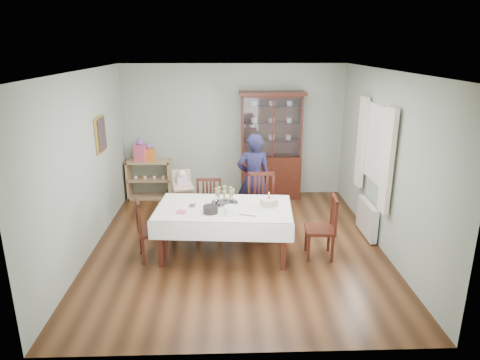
{
  "coord_description": "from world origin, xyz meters",
  "views": [
    {
      "loc": [
        -0.16,
        -6.18,
        3.06
      ],
      "look_at": [
        0.05,
        0.2,
        1.03
      ],
      "focal_mm": 32.0,
      "sensor_mm": 36.0,
      "label": 1
    }
  ],
  "objects_px": {
    "dining_table": "(224,230)",
    "china_cabinet": "(271,144)",
    "woman": "(254,179)",
    "champagne_tray": "(225,199)",
    "chair_end_left": "(152,240)",
    "birthday_cake": "(269,202)",
    "gift_bag_pink": "(141,151)",
    "chair_end_right": "(320,239)",
    "chair_far_left": "(209,220)",
    "chair_far_right": "(262,218)",
    "high_chair": "(183,203)",
    "sideboard": "(149,179)",
    "gift_bag_orange": "(150,153)"
  },
  "relations": [
    {
      "from": "champagne_tray",
      "to": "gift_bag_pink",
      "type": "height_order",
      "value": "gift_bag_pink"
    },
    {
      "from": "woman",
      "to": "chair_end_right",
      "type": "bearing_deg",
      "value": 120.8
    },
    {
      "from": "woman",
      "to": "champagne_tray",
      "type": "bearing_deg",
      "value": 61.92
    },
    {
      "from": "sideboard",
      "to": "chair_far_left",
      "type": "height_order",
      "value": "chair_far_left"
    },
    {
      "from": "birthday_cake",
      "to": "chair_far_right",
      "type": "bearing_deg",
      "value": 94.85
    },
    {
      "from": "sideboard",
      "to": "chair_end_right",
      "type": "xyz_separation_m",
      "value": [
        2.98,
        -2.69,
        -0.12
      ]
    },
    {
      "from": "chair_far_left",
      "to": "birthday_cake",
      "type": "distance_m",
      "value": 1.23
    },
    {
      "from": "chair_far_left",
      "to": "chair_end_right",
      "type": "distance_m",
      "value": 1.86
    },
    {
      "from": "birthday_cake",
      "to": "gift_bag_pink",
      "type": "distance_m",
      "value": 3.44
    },
    {
      "from": "chair_far_right",
      "to": "gift_bag_pink",
      "type": "bearing_deg",
      "value": 140.75
    },
    {
      "from": "chair_end_right",
      "to": "high_chair",
      "type": "xyz_separation_m",
      "value": [
        -2.16,
        1.31,
        0.11
      ]
    },
    {
      "from": "chair_far_right",
      "to": "dining_table",
      "type": "bearing_deg",
      "value": -133.9
    },
    {
      "from": "gift_bag_orange",
      "to": "sideboard",
      "type": "bearing_deg",
      "value": 153.94
    },
    {
      "from": "sideboard",
      "to": "champagne_tray",
      "type": "relative_size",
      "value": 2.23
    },
    {
      "from": "china_cabinet",
      "to": "chair_end_right",
      "type": "height_order",
      "value": "china_cabinet"
    },
    {
      "from": "chair_far_right",
      "to": "gift_bag_pink",
      "type": "distance_m",
      "value": 3.06
    },
    {
      "from": "high_chair",
      "to": "chair_far_left",
      "type": "bearing_deg",
      "value": -61.39
    },
    {
      "from": "chair_far_left",
      "to": "sideboard",
      "type": "bearing_deg",
      "value": 125.55
    },
    {
      "from": "chair_end_right",
      "to": "woman",
      "type": "relative_size",
      "value": 0.58
    },
    {
      "from": "china_cabinet",
      "to": "chair_end_left",
      "type": "bearing_deg",
      "value": -127.55
    },
    {
      "from": "chair_end_left",
      "to": "champagne_tray",
      "type": "relative_size",
      "value": 2.33
    },
    {
      "from": "chair_far_left",
      "to": "gift_bag_orange",
      "type": "bearing_deg",
      "value": 124.97
    },
    {
      "from": "chair_end_left",
      "to": "birthday_cake",
      "type": "height_order",
      "value": "birthday_cake"
    },
    {
      "from": "chair_far_right",
      "to": "birthday_cake",
      "type": "distance_m",
      "value": 0.79
    },
    {
      "from": "chair_far_right",
      "to": "gift_bag_orange",
      "type": "xyz_separation_m",
      "value": [
        -2.12,
        1.9,
        0.65
      ]
    },
    {
      "from": "chair_far_left",
      "to": "woman",
      "type": "bearing_deg",
      "value": 38.04
    },
    {
      "from": "china_cabinet",
      "to": "chair_far_left",
      "type": "height_order",
      "value": "china_cabinet"
    },
    {
      "from": "champagne_tray",
      "to": "birthday_cake",
      "type": "height_order",
      "value": "champagne_tray"
    },
    {
      "from": "chair_end_left",
      "to": "chair_end_right",
      "type": "bearing_deg",
      "value": -107.7
    },
    {
      "from": "chair_end_right",
      "to": "woman",
      "type": "xyz_separation_m",
      "value": [
        -0.92,
        1.36,
        0.53
      ]
    },
    {
      "from": "sideboard",
      "to": "champagne_tray",
      "type": "height_order",
      "value": "champagne_tray"
    },
    {
      "from": "chair_far_right",
      "to": "chair_end_left",
      "type": "height_order",
      "value": "chair_far_right"
    },
    {
      "from": "birthday_cake",
      "to": "gift_bag_pink",
      "type": "relative_size",
      "value": 0.67
    },
    {
      "from": "chair_far_right",
      "to": "high_chair",
      "type": "bearing_deg",
      "value": 158.33
    },
    {
      "from": "chair_far_left",
      "to": "champagne_tray",
      "type": "distance_m",
      "value": 0.8
    },
    {
      "from": "birthday_cake",
      "to": "woman",
      "type": "bearing_deg",
      "value": 97.13
    },
    {
      "from": "chair_far_left",
      "to": "gift_bag_pink",
      "type": "distance_m",
      "value": 2.47
    },
    {
      "from": "chair_end_left",
      "to": "gift_bag_pink",
      "type": "bearing_deg",
      "value": -3.71
    },
    {
      "from": "chair_far_right",
      "to": "champagne_tray",
      "type": "relative_size",
      "value": 2.57
    },
    {
      "from": "chair_end_left",
      "to": "high_chair",
      "type": "height_order",
      "value": "high_chair"
    },
    {
      "from": "chair_far_left",
      "to": "gift_bag_pink",
      "type": "xyz_separation_m",
      "value": [
        -1.43,
        1.88,
        0.72
      ]
    },
    {
      "from": "chair_far_left",
      "to": "gift_bag_pink",
      "type": "bearing_deg",
      "value": 128.57
    },
    {
      "from": "china_cabinet",
      "to": "chair_far_left",
      "type": "bearing_deg",
      "value": -122.73
    },
    {
      "from": "dining_table",
      "to": "sideboard",
      "type": "relative_size",
      "value": 2.32
    },
    {
      "from": "dining_table",
      "to": "china_cabinet",
      "type": "xyz_separation_m",
      "value": [
        0.95,
        2.53,
        0.74
      ]
    },
    {
      "from": "china_cabinet",
      "to": "sideboard",
      "type": "distance_m",
      "value": 2.6
    },
    {
      "from": "sideboard",
      "to": "chair_far_right",
      "type": "height_order",
      "value": "chair_far_right"
    },
    {
      "from": "china_cabinet",
      "to": "high_chair",
      "type": "relative_size",
      "value": 2.19
    },
    {
      "from": "dining_table",
      "to": "chair_end_left",
      "type": "bearing_deg",
      "value": -174.72
    },
    {
      "from": "dining_table",
      "to": "gift_bag_pink",
      "type": "xyz_separation_m",
      "value": [
        -1.68,
        2.53,
        0.62
      ]
    }
  ]
}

